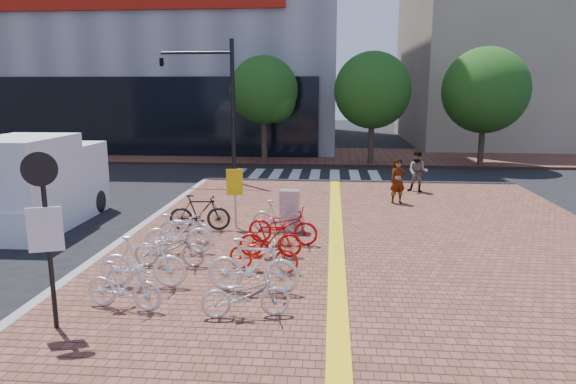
# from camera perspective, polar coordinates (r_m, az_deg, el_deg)

# --- Properties ---
(ground) EXTENTS (120.00, 120.00, 0.00)m
(ground) POSITION_cam_1_polar(r_m,az_deg,el_deg) (12.30, -4.05, -9.09)
(ground) COLOR black
(ground) RESTS_ON ground
(kerb_north) EXTENTS (14.00, 0.25, 0.15)m
(kerb_north) POSITION_cam_1_polar(r_m,az_deg,el_deg) (23.78, 7.64, 1.11)
(kerb_north) COLOR gray
(kerb_north) RESTS_ON ground
(far_sidewalk) EXTENTS (70.00, 8.00, 0.15)m
(far_sidewalk) POSITION_cam_1_polar(r_m,az_deg,el_deg) (32.70, 1.66, 4.02)
(far_sidewalk) COLOR brown
(far_sidewalk) RESTS_ON ground
(building_beige) EXTENTS (20.00, 18.00, 18.00)m
(building_beige) POSITION_cam_1_polar(r_m,az_deg,el_deg) (46.52, 26.33, 16.11)
(building_beige) COLOR gray
(building_beige) RESTS_ON ground
(crosswalk) EXTENTS (7.50, 4.00, 0.01)m
(crosswalk) POSITION_cam_1_polar(r_m,az_deg,el_deg) (25.77, 1.88, 1.84)
(crosswalk) COLOR silver
(crosswalk) RESTS_ON ground
(street_trees) EXTENTS (16.20, 4.60, 6.35)m
(street_trees) POSITION_cam_1_polar(r_m,az_deg,el_deg) (29.00, 11.47, 10.83)
(street_trees) COLOR #38281E
(street_trees) RESTS_ON far_sidewalk
(bike_0) EXTENTS (1.63, 0.68, 0.95)m
(bike_0) POSITION_cam_1_polar(r_m,az_deg,el_deg) (10.40, -17.78, -9.87)
(bike_0) COLOR white
(bike_0) RESTS_ON sidewalk
(bike_1) EXTENTS (1.89, 0.59, 1.12)m
(bike_1) POSITION_cam_1_polar(r_m,az_deg,el_deg) (11.36, -15.83, -7.47)
(bike_1) COLOR white
(bike_1) RESTS_ON sidewalk
(bike_2) EXTENTS (1.72, 0.68, 0.89)m
(bike_2) POSITION_cam_1_polar(r_m,az_deg,el_deg) (12.51, -13.01, -6.13)
(bike_2) COLOR #AEADB2
(bike_2) RESTS_ON sidewalk
(bike_3) EXTENTS (1.79, 0.65, 1.05)m
(bike_3) POSITION_cam_1_polar(r_m,az_deg,el_deg) (13.38, -12.13, -4.57)
(bike_3) COLOR white
(bike_3) RESTS_ON sidewalk
(bike_4) EXTENTS (1.67, 0.86, 0.84)m
(bike_4) POSITION_cam_1_polar(r_m,az_deg,el_deg) (14.41, -11.29, -3.82)
(bike_4) COLOR silver
(bike_4) RESTS_ON sidewalk
(bike_5) EXTENTS (1.85, 0.70, 1.09)m
(bike_5) POSITION_cam_1_polar(r_m,az_deg,el_deg) (15.43, -9.78, -2.27)
(bike_5) COLOR black
(bike_5) RESTS_ON sidewalk
(bike_6) EXTENTS (1.73, 0.89, 0.87)m
(bike_6) POSITION_cam_1_polar(r_m,az_deg,el_deg) (9.66, -4.75, -11.29)
(bike_6) COLOR silver
(bike_6) RESTS_ON sidewalk
(bike_7) EXTENTS (1.96, 0.65, 1.16)m
(bike_7) POSITION_cam_1_polar(r_m,az_deg,el_deg) (10.69, -3.90, -8.15)
(bike_7) COLOR white
(bike_7) RESTS_ON sidewalk
(bike_8) EXTENTS (1.75, 0.86, 0.88)m
(bike_8) POSITION_cam_1_polar(r_m,az_deg,el_deg) (11.91, -2.74, -6.76)
(bike_8) COLOR #B81E0D
(bike_8) RESTS_ON sidewalk
(bike_9) EXTENTS (1.59, 0.51, 0.95)m
(bike_9) POSITION_cam_1_polar(r_m,az_deg,el_deg) (12.86, -1.97, -5.21)
(bike_9) COLOR #B5120C
(bike_9) RESTS_ON sidewalk
(bike_10) EXTENTS (2.00, 0.95, 1.01)m
(bike_10) POSITION_cam_1_polar(r_m,az_deg,el_deg) (13.92, -0.58, -3.76)
(bike_10) COLOR red
(bike_10) RESTS_ON sidewalk
(bike_11) EXTENTS (1.64, 0.65, 0.96)m
(bike_11) POSITION_cam_1_polar(r_m,az_deg,el_deg) (15.02, -1.04, -2.74)
(bike_11) COLOR silver
(bike_11) RESTS_ON sidewalk
(pedestrian_a) EXTENTS (0.69, 0.56, 1.64)m
(pedestrian_a) POSITION_cam_1_polar(r_m,az_deg,el_deg) (19.17, 12.11, 1.17)
(pedestrian_a) COLOR gray
(pedestrian_a) RESTS_ON sidewalk
(pedestrian_b) EXTENTS (0.98, 0.87, 1.67)m
(pedestrian_b) POSITION_cam_1_polar(r_m,az_deg,el_deg) (21.46, 14.22, 2.20)
(pedestrian_b) COLOR #4B525F
(pedestrian_b) RESTS_ON sidewalk
(utility_box) EXTENTS (0.59, 0.45, 1.24)m
(utility_box) POSITION_cam_1_polar(r_m,az_deg,el_deg) (15.13, 0.22, -2.08)
(utility_box) COLOR #B1B0B5
(utility_box) RESTS_ON sidewalk
(yellow_sign) EXTENTS (0.49, 0.15, 1.81)m
(yellow_sign) POSITION_cam_1_polar(r_m,az_deg,el_deg) (15.38, -5.91, 0.50)
(yellow_sign) COLOR #B7B7BC
(yellow_sign) RESTS_ON sidewalk
(notice_sign) EXTENTS (0.56, 0.23, 3.14)m
(notice_sign) POSITION_cam_1_polar(r_m,az_deg,el_deg) (9.61, -25.38, -2.80)
(notice_sign) COLOR black
(notice_sign) RESTS_ON sidewalk
(traffic_light_pole) EXTENTS (3.35, 1.29, 6.23)m
(traffic_light_pole) POSITION_cam_1_polar(r_m,az_deg,el_deg) (23.17, -9.75, 11.65)
(traffic_light_pole) COLOR black
(traffic_light_pole) RESTS_ON sidewalk
(box_truck) EXTENTS (2.28, 5.06, 2.91)m
(box_truck) POSITION_cam_1_polar(r_m,az_deg,el_deg) (17.89, -25.82, 0.84)
(box_truck) COLOR white
(box_truck) RESTS_ON ground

